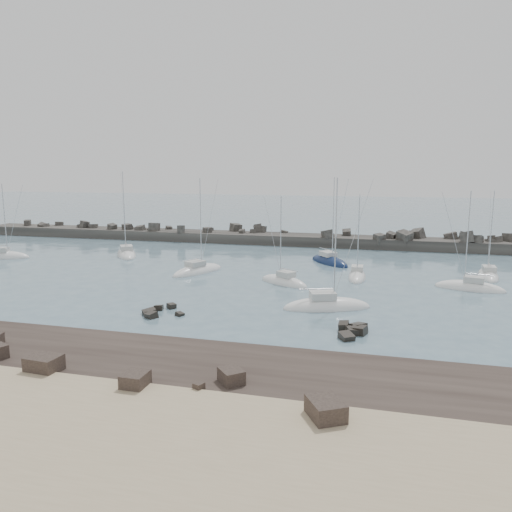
{
  "coord_description": "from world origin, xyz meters",
  "views": [
    {
      "loc": [
        16.08,
        -52.05,
        13.98
      ],
      "look_at": [
        -0.65,
        12.0,
        2.23
      ],
      "focal_mm": 35.0,
      "sensor_mm": 36.0,
      "label": 1
    }
  ],
  "objects_px": {
    "sailboat_6": "(327,307)",
    "sailboat_9": "(488,276)",
    "sailboat_7": "(329,262)",
    "sailboat_4": "(284,283)",
    "sailboat_8": "(470,288)",
    "sailboat_1": "(127,255)",
    "sailboat_0": "(4,257)",
    "sailboat_3": "(198,272)",
    "sailboat_5": "(357,277)"
  },
  "relations": [
    {
      "from": "sailboat_7",
      "to": "sailboat_9",
      "type": "xyz_separation_m",
      "value": [
        21.01,
        -4.43,
        -0.01
      ]
    },
    {
      "from": "sailboat_3",
      "to": "sailboat_6",
      "type": "distance_m",
      "value": 22.99
    },
    {
      "from": "sailboat_6",
      "to": "sailboat_9",
      "type": "xyz_separation_m",
      "value": [
        18.56,
        19.99,
        -0.01
      ]
    },
    {
      "from": "sailboat_0",
      "to": "sailboat_7",
      "type": "relative_size",
      "value": 0.92
    },
    {
      "from": "sailboat_1",
      "to": "sailboat_7",
      "type": "xyz_separation_m",
      "value": [
        32.4,
        1.82,
        -0.0
      ]
    },
    {
      "from": "sailboat_9",
      "to": "sailboat_8",
      "type": "bearing_deg",
      "value": -113.25
    },
    {
      "from": "sailboat_6",
      "to": "sailboat_7",
      "type": "xyz_separation_m",
      "value": [
        -2.45,
        24.42,
        -0.0
      ]
    },
    {
      "from": "sailboat_4",
      "to": "sailboat_7",
      "type": "height_order",
      "value": "sailboat_7"
    },
    {
      "from": "sailboat_4",
      "to": "sailboat_7",
      "type": "relative_size",
      "value": 0.85
    },
    {
      "from": "sailboat_3",
      "to": "sailboat_6",
      "type": "relative_size",
      "value": 0.97
    },
    {
      "from": "sailboat_0",
      "to": "sailboat_1",
      "type": "distance_m",
      "value": 18.77
    },
    {
      "from": "sailboat_0",
      "to": "sailboat_4",
      "type": "xyz_separation_m",
      "value": [
        45.92,
        -5.97,
        -0.01
      ]
    },
    {
      "from": "sailboat_7",
      "to": "sailboat_8",
      "type": "bearing_deg",
      "value": -34.71
    },
    {
      "from": "sailboat_1",
      "to": "sailboat_8",
      "type": "bearing_deg",
      "value": -11.75
    },
    {
      "from": "sailboat_1",
      "to": "sailboat_5",
      "type": "bearing_deg",
      "value": -11.39
    },
    {
      "from": "sailboat_4",
      "to": "sailboat_9",
      "type": "height_order",
      "value": "sailboat_9"
    },
    {
      "from": "sailboat_3",
      "to": "sailboat_9",
      "type": "bearing_deg",
      "value": 10.45
    },
    {
      "from": "sailboat_0",
      "to": "sailboat_1",
      "type": "relative_size",
      "value": 0.87
    },
    {
      "from": "sailboat_7",
      "to": "sailboat_8",
      "type": "xyz_separation_m",
      "value": [
        17.66,
        -12.23,
        -0.0
      ]
    },
    {
      "from": "sailboat_4",
      "to": "sailboat_8",
      "type": "bearing_deg",
      "value": 6.81
    },
    {
      "from": "sailboat_1",
      "to": "sailboat_5",
      "type": "relative_size",
      "value": 1.24
    },
    {
      "from": "sailboat_6",
      "to": "sailboat_9",
      "type": "distance_m",
      "value": 27.28
    },
    {
      "from": "sailboat_0",
      "to": "sailboat_8",
      "type": "height_order",
      "value": "sailboat_0"
    },
    {
      "from": "sailboat_0",
      "to": "sailboat_3",
      "type": "bearing_deg",
      "value": -4.29
    },
    {
      "from": "sailboat_4",
      "to": "sailboat_1",
      "type": "bearing_deg",
      "value": 155.51
    },
    {
      "from": "sailboat_1",
      "to": "sailboat_8",
      "type": "relative_size",
      "value": 1.17
    },
    {
      "from": "sailboat_8",
      "to": "sailboat_4",
      "type": "bearing_deg",
      "value": -173.19
    },
    {
      "from": "sailboat_1",
      "to": "sailboat_4",
      "type": "relative_size",
      "value": 1.25
    },
    {
      "from": "sailboat_0",
      "to": "sailboat_3",
      "type": "relative_size",
      "value": 0.92
    },
    {
      "from": "sailboat_3",
      "to": "sailboat_9",
      "type": "height_order",
      "value": "sailboat_3"
    },
    {
      "from": "sailboat_1",
      "to": "sailboat_4",
      "type": "xyz_separation_m",
      "value": [
        28.51,
        -12.99,
        0.0
      ]
    },
    {
      "from": "sailboat_5",
      "to": "sailboat_0",
      "type": "bearing_deg",
      "value": 179.55
    },
    {
      "from": "sailboat_1",
      "to": "sailboat_4",
      "type": "bearing_deg",
      "value": -24.49
    },
    {
      "from": "sailboat_7",
      "to": "sailboat_5",
      "type": "bearing_deg",
      "value": -63.73
    },
    {
      "from": "sailboat_4",
      "to": "sailboat_7",
      "type": "bearing_deg",
      "value": 75.31
    },
    {
      "from": "sailboat_5",
      "to": "sailboat_8",
      "type": "bearing_deg",
      "value": -12.78
    },
    {
      "from": "sailboat_3",
      "to": "sailboat_8",
      "type": "distance_m",
      "value": 34.12
    },
    {
      "from": "sailboat_3",
      "to": "sailboat_6",
      "type": "xyz_separation_m",
      "value": [
        18.9,
        -13.08,
        0.01
      ]
    },
    {
      "from": "sailboat_4",
      "to": "sailboat_6",
      "type": "xyz_separation_m",
      "value": [
        6.33,
        -9.61,
        0.0
      ]
    },
    {
      "from": "sailboat_6",
      "to": "sailboat_7",
      "type": "bearing_deg",
      "value": 95.73
    },
    {
      "from": "sailboat_4",
      "to": "sailboat_5",
      "type": "relative_size",
      "value": 1.0
    },
    {
      "from": "sailboat_4",
      "to": "sailboat_8",
      "type": "xyz_separation_m",
      "value": [
        21.54,
        2.57,
        -0.0
      ]
    },
    {
      "from": "sailboat_6",
      "to": "sailboat_9",
      "type": "height_order",
      "value": "sailboat_6"
    },
    {
      "from": "sailboat_3",
      "to": "sailboat_4",
      "type": "height_order",
      "value": "sailboat_3"
    },
    {
      "from": "sailboat_5",
      "to": "sailboat_3",
      "type": "bearing_deg",
      "value": -174.37
    },
    {
      "from": "sailboat_0",
      "to": "sailboat_1",
      "type": "bearing_deg",
      "value": 21.97
    },
    {
      "from": "sailboat_6",
      "to": "sailboat_9",
      "type": "relative_size",
      "value": 1.17
    },
    {
      "from": "sailboat_3",
      "to": "sailboat_8",
      "type": "xyz_separation_m",
      "value": [
        34.11,
        -0.9,
        0.0
      ]
    },
    {
      "from": "sailboat_3",
      "to": "sailboat_1",
      "type": "bearing_deg",
      "value": 149.16
    },
    {
      "from": "sailboat_3",
      "to": "sailboat_7",
      "type": "xyz_separation_m",
      "value": [
        16.45,
        11.34,
        0.0
      ]
    }
  ]
}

